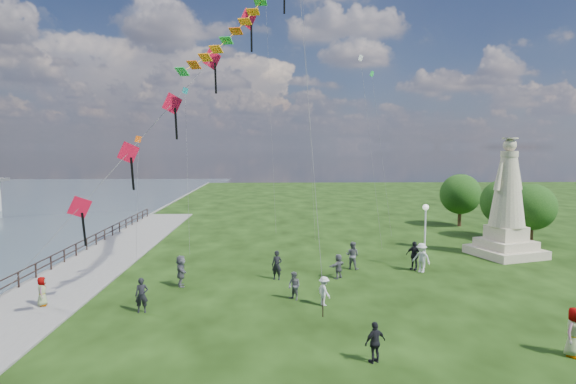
{
  "coord_description": "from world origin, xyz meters",
  "views": [
    {
      "loc": [
        -1.83,
        -19.12,
        8.03
      ],
      "look_at": [
        -1.0,
        8.0,
        5.5
      ],
      "focal_mm": 30.0,
      "sensor_mm": 36.0,
      "label": 1
    }
  ],
  "objects_px": {
    "person_0": "(142,295)",
    "person_7": "(352,255)",
    "person_1": "(294,286)",
    "person_11": "(338,266)",
    "person_9": "(414,255)",
    "person_10": "(42,293)",
    "person_6": "(277,265)",
    "person_3": "(375,342)",
    "person_5": "(181,271)",
    "person_8": "(421,258)",
    "statue": "(507,212)",
    "lamppost": "(425,222)",
    "person_2": "(324,291)",
    "person_4": "(574,332)"
  },
  "relations": [
    {
      "from": "person_8",
      "to": "person_9",
      "type": "xyz_separation_m",
      "value": [
        -0.28,
        0.69,
        -0.0
      ]
    },
    {
      "from": "person_2",
      "to": "person_7",
      "type": "height_order",
      "value": "person_7"
    },
    {
      "from": "person_3",
      "to": "person_0",
      "type": "bearing_deg",
      "value": -56.6
    },
    {
      "from": "person_2",
      "to": "person_7",
      "type": "bearing_deg",
      "value": -45.56
    },
    {
      "from": "person_4",
      "to": "person_9",
      "type": "xyz_separation_m",
      "value": [
        -2.3,
        13.26,
        -0.02
      ]
    },
    {
      "from": "person_0",
      "to": "person_6",
      "type": "height_order",
      "value": "person_6"
    },
    {
      "from": "person_7",
      "to": "person_6",
      "type": "bearing_deg",
      "value": 54.89
    },
    {
      "from": "person_5",
      "to": "person_8",
      "type": "distance_m",
      "value": 15.11
    },
    {
      "from": "statue",
      "to": "person_10",
      "type": "xyz_separation_m",
      "value": [
        -28.79,
        -10.65,
        -2.56
      ]
    },
    {
      "from": "person_9",
      "to": "person_6",
      "type": "bearing_deg",
      "value": -123.65
    },
    {
      "from": "person_11",
      "to": "statue",
      "type": "bearing_deg",
      "value": 155.85
    },
    {
      "from": "lamppost",
      "to": "person_6",
      "type": "xyz_separation_m",
      "value": [
        -9.88,
        -2.55,
        -2.2
      ]
    },
    {
      "from": "lamppost",
      "to": "person_7",
      "type": "bearing_deg",
      "value": -177.72
    },
    {
      "from": "statue",
      "to": "person_9",
      "type": "xyz_separation_m",
      "value": [
        -7.95,
        -3.75,
        -2.35
      ]
    },
    {
      "from": "lamppost",
      "to": "person_5",
      "type": "height_order",
      "value": "lamppost"
    },
    {
      "from": "person_3",
      "to": "person_7",
      "type": "xyz_separation_m",
      "value": [
        1.43,
        13.82,
        0.13
      ]
    },
    {
      "from": "person_1",
      "to": "person_11",
      "type": "distance_m",
      "value": 5.02
    },
    {
      "from": "person_9",
      "to": "person_5",
      "type": "bearing_deg",
      "value": -123.79
    },
    {
      "from": "person_7",
      "to": "person_8",
      "type": "relative_size",
      "value": 0.97
    },
    {
      "from": "person_5",
      "to": "person_7",
      "type": "height_order",
      "value": "person_7"
    },
    {
      "from": "statue",
      "to": "person_0",
      "type": "bearing_deg",
      "value": -171.44
    },
    {
      "from": "statue",
      "to": "person_7",
      "type": "xyz_separation_m",
      "value": [
        -11.97,
        -3.49,
        -2.38
      ]
    },
    {
      "from": "person_9",
      "to": "person_10",
      "type": "xyz_separation_m",
      "value": [
        -20.85,
        -6.91,
        -0.21
      ]
    },
    {
      "from": "person_4",
      "to": "person_8",
      "type": "distance_m",
      "value": 12.73
    },
    {
      "from": "person_7",
      "to": "person_8",
      "type": "height_order",
      "value": "person_8"
    },
    {
      "from": "person_0",
      "to": "person_2",
      "type": "height_order",
      "value": "person_0"
    },
    {
      "from": "person_0",
      "to": "person_4",
      "type": "bearing_deg",
      "value": -25.59
    },
    {
      "from": "lamppost",
      "to": "person_2",
      "type": "distance_m",
      "value": 10.82
    },
    {
      "from": "person_7",
      "to": "person_9",
      "type": "height_order",
      "value": "person_9"
    },
    {
      "from": "person_9",
      "to": "person_7",
      "type": "bearing_deg",
      "value": -140.37
    },
    {
      "from": "person_0",
      "to": "person_6",
      "type": "xyz_separation_m",
      "value": [
        6.62,
        5.65,
        0.03
      ]
    },
    {
      "from": "person_2",
      "to": "person_4",
      "type": "height_order",
      "value": "person_4"
    },
    {
      "from": "person_0",
      "to": "person_6",
      "type": "bearing_deg",
      "value": 31.9
    },
    {
      "from": "person_5",
      "to": "person_3",
      "type": "bearing_deg",
      "value": -152.33
    },
    {
      "from": "person_0",
      "to": "person_10",
      "type": "distance_m",
      "value": 5.26
    },
    {
      "from": "person_3",
      "to": "person_4",
      "type": "height_order",
      "value": "person_4"
    },
    {
      "from": "statue",
      "to": "person_11",
      "type": "distance_m",
      "value": 14.61
    },
    {
      "from": "statue",
      "to": "person_5",
      "type": "bearing_deg",
      "value": -179.91
    },
    {
      "from": "person_3",
      "to": "person_6",
      "type": "xyz_separation_m",
      "value": [
        -3.58,
        11.46,
        0.1
      ]
    },
    {
      "from": "person_0",
      "to": "person_7",
      "type": "bearing_deg",
      "value": 25.99
    },
    {
      "from": "person_1",
      "to": "person_6",
      "type": "height_order",
      "value": "person_6"
    },
    {
      "from": "person_1",
      "to": "person_2",
      "type": "xyz_separation_m",
      "value": [
        1.48,
        -0.92,
        -0.0
      ]
    },
    {
      "from": "statue",
      "to": "person_8",
      "type": "height_order",
      "value": "statue"
    },
    {
      "from": "person_6",
      "to": "person_10",
      "type": "bearing_deg",
      "value": -138.39
    },
    {
      "from": "statue",
      "to": "person_6",
      "type": "bearing_deg",
      "value": -178.41
    },
    {
      "from": "person_2",
      "to": "person_3",
      "type": "height_order",
      "value": "person_3"
    },
    {
      "from": "statue",
      "to": "person_1",
      "type": "relative_size",
      "value": 5.84
    },
    {
      "from": "person_2",
      "to": "person_3",
      "type": "relative_size",
      "value": 0.95
    },
    {
      "from": "person_6",
      "to": "person_3",
      "type": "bearing_deg",
      "value": -53.16
    },
    {
      "from": "lamppost",
      "to": "person_4",
      "type": "distance_m",
      "value": 13.95
    }
  ]
}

